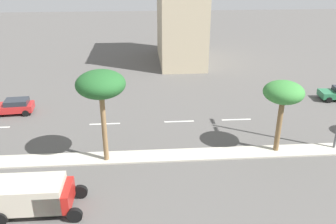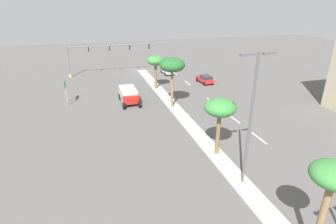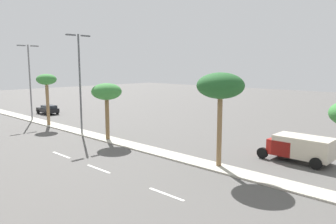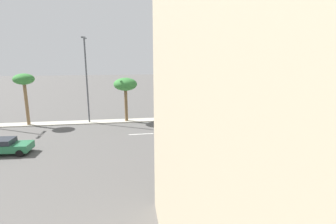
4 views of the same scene
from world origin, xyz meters
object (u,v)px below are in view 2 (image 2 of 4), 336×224
Objects in this scene: traffic_signal_gantry at (100,54)px; palm_tree_inboard at (333,179)px; palm_tree_trailing at (220,109)px; box_truck at (129,95)px; directional_road_sign at (65,87)px; sedan_silver_left at (167,70)px; palm_tree_right at (172,66)px; palm_tree_center at (155,61)px; sedan_red_outboard at (205,79)px; street_lamp_right at (251,113)px.

traffic_signal_gantry is 3.18× the size of palm_tree_inboard.
palm_tree_trailing reaches higher than box_truck.
directional_road_sign is 0.84× the size of sedan_silver_left.
palm_tree_right is at bearing 157.85° from directional_road_sign.
directional_road_sign is 0.50× the size of palm_tree_right.
box_truck is (6.21, -29.24, -4.40)m from palm_tree_inboard.
palm_tree_center reaches higher than sedan_silver_left.
sedan_red_outboard is (-23.85, -3.93, -1.77)m from directional_road_sign.
directional_road_sign is 0.61× the size of palm_tree_trailing.
traffic_signal_gantry is 5.90× the size of directional_road_sign.
street_lamp_right is (-14.80, 23.97, 3.84)m from directional_road_sign.
palm_tree_center is 8.39m from box_truck.
palm_tree_center is at bearing -88.77° from palm_tree_trailing.
box_truck is at bearing 21.92° from sedan_red_outboard.
street_lamp_right is 1.99× the size of box_truck.
sedan_silver_left is (-4.16, -43.70, -4.82)m from palm_tree_inboard.
palm_tree_trailing is at bearing 127.65° from directional_road_sign.
palm_tree_trailing is at bearing 104.05° from traffic_signal_gantry.
palm_tree_inboard is at bearing 100.75° from traffic_signal_gantry.
palm_tree_right is at bearing 146.22° from box_truck.
palm_tree_right is at bearing 45.80° from sedan_red_outboard.
palm_tree_right is 19.52m from sedan_silver_left.
box_truck reaches higher than sedan_silver_left.
sedan_red_outboard is at bearing -170.64° from directional_road_sign.
traffic_signal_gantry reaches higher than palm_tree_center.
palm_tree_center is at bearing -88.82° from palm_tree_inboard.
palm_tree_right reaches higher than traffic_signal_gantry.
street_lamp_right reaches higher than palm_tree_inboard.
palm_tree_trailing is at bearing -88.92° from palm_tree_inboard.
sedan_silver_left is at bearing -96.87° from street_lamp_right.
palm_tree_right is (-8.24, 21.35, 1.71)m from traffic_signal_gantry.
palm_tree_inboard is at bearing 84.56° from sedan_silver_left.
palm_tree_trailing reaches higher than sedan_silver_left.
palm_tree_center is at bearing -88.94° from street_lamp_right.
palm_tree_inboard is at bearing 101.99° from box_truck.
palm_tree_inboard is at bearing 91.18° from palm_tree_center.
sedan_silver_left is at bearing -104.87° from palm_tree_right.
directional_road_sign is at bearing -52.35° from palm_tree_trailing.
palm_tree_trailing is 18.42m from box_truck.
traffic_signal_gantry is at bearing -33.12° from sedan_red_outboard.
sedan_silver_left is at bearing 166.31° from traffic_signal_gantry.
palm_tree_inboard is 7.44m from street_lamp_right.
palm_tree_inboard is (-8.90, 46.88, 1.26)m from traffic_signal_gantry.
palm_tree_center is 0.88× the size of palm_tree_inboard.
box_truck is at bearing 43.42° from palm_tree_center.
box_truck is (10.37, 14.45, 0.42)m from sedan_silver_left.
directional_road_sign is 0.32× the size of street_lamp_right.
directional_road_sign is 0.61× the size of palm_tree_center.
palm_tree_right reaches higher than palm_tree_center.
traffic_signal_gantry is 47.73m from palm_tree_inboard.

